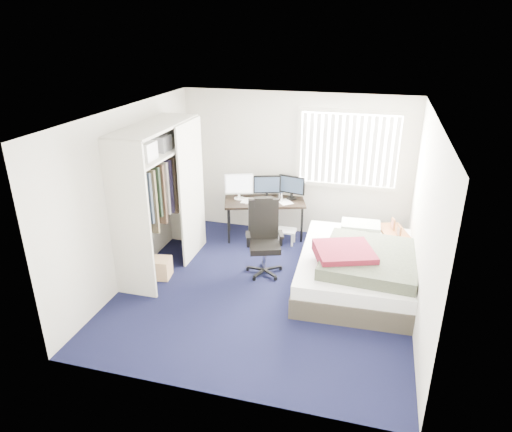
{
  "coord_description": "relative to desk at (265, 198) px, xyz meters",
  "views": [
    {
      "loc": [
        1.35,
        -5.47,
        3.51
      ],
      "look_at": [
        -0.24,
        0.4,
        0.95
      ],
      "focal_mm": 32.0,
      "sensor_mm": 36.0,
      "label": 1
    }
  ],
  "objects": [
    {
      "name": "closet",
      "position": [
        -1.22,
        -1.49,
        0.63
      ],
      "size": [
        0.64,
        1.84,
        2.22
      ],
      "color": "beige",
      "rests_on": "ground"
    },
    {
      "name": "nightstand",
      "position": [
        2.21,
        -0.41,
        -0.27
      ],
      "size": [
        0.59,
        0.82,
        0.69
      ],
      "color": "brown",
      "rests_on": "ground"
    },
    {
      "name": "ground",
      "position": [
        0.45,
        -1.76,
        -0.72
      ],
      "size": [
        4.2,
        4.2,
        0.0
      ],
      "primitive_type": "plane",
      "color": "black",
      "rests_on": "ground"
    },
    {
      "name": "desk",
      "position": [
        0.0,
        0.0,
        0.0
      ],
      "size": [
        1.51,
        1.03,
        1.14
      ],
      "color": "black",
      "rests_on": "ground"
    },
    {
      "name": "footstool",
      "position": [
        0.45,
        -0.21,
        -0.52
      ],
      "size": [
        0.32,
        0.26,
        0.26
      ],
      "color": "white",
      "rests_on": "ground"
    },
    {
      "name": "window_assembly",
      "position": [
        1.35,
        0.29,
        0.88
      ],
      "size": [
        1.72,
        0.09,
        1.32
      ],
      "color": "white",
      "rests_on": "ground"
    },
    {
      "name": "pine_box",
      "position": [
        -1.2,
        -1.83,
        -0.57
      ],
      "size": [
        0.43,
        0.35,
        0.3
      ],
      "primitive_type": "cube",
      "rotation": [
        0.0,
        0.0,
        0.15
      ],
      "color": "tan",
      "rests_on": "ground"
    },
    {
      "name": "room_shell",
      "position": [
        0.45,
        -1.76,
        0.79
      ],
      "size": [
        4.2,
        4.2,
        4.2
      ],
      "color": "silver",
      "rests_on": "ground"
    },
    {
      "name": "bed",
      "position": [
        1.72,
        -1.28,
        -0.42
      ],
      "size": [
        1.73,
        2.26,
        0.72
      ],
      "color": "#383228",
      "rests_on": "ground"
    },
    {
      "name": "office_chair",
      "position": [
        0.3,
        -1.23,
        -0.28
      ],
      "size": [
        0.69,
        0.69,
        1.15
      ],
      "color": "black",
      "rests_on": "ground"
    }
  ]
}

